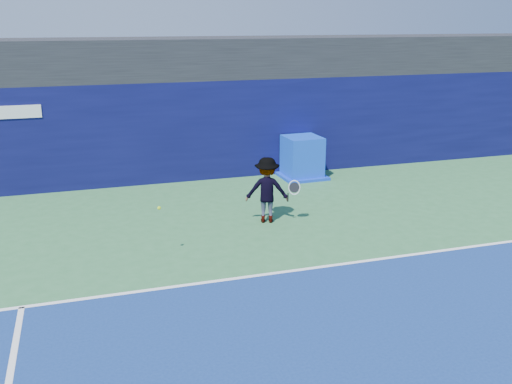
{
  "coord_description": "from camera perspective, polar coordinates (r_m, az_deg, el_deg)",
  "views": [
    {
      "loc": [
        -3.75,
        -6.61,
        4.78
      ],
      "look_at": [
        -0.08,
        5.2,
        1.0
      ],
      "focal_mm": 40.0,
      "sensor_mm": 36.0,
      "label": 1
    }
  ],
  "objects": [
    {
      "name": "baseline",
      "position": [
        11.37,
        3.71,
        -7.86
      ],
      "size": [
        24.0,
        0.1,
        0.01
      ],
      "primitive_type": "cube",
      "color": "white",
      "rests_on": "ground"
    },
    {
      "name": "ground",
      "position": [
        8.98,
        10.78,
        -15.5
      ],
      "size": [
        80.0,
        80.0,
        0.0
      ],
      "primitive_type": "plane",
      "color": "#306B3C",
      "rests_on": "ground"
    },
    {
      "name": "back_wall_assembly",
      "position": [
        17.82,
        -4.86,
        6.33
      ],
      "size": [
        36.0,
        1.03,
        3.0
      ],
      "color": "#0A0C3B",
      "rests_on": "ground"
    },
    {
      "name": "stadium_band",
      "position": [
        18.54,
        -5.7,
        13.26
      ],
      "size": [
        36.0,
        3.0,
        1.2
      ],
      "primitive_type": "cube",
      "color": "black",
      "rests_on": "back_wall_assembly"
    },
    {
      "name": "equipment_cart",
      "position": [
        17.81,
        4.64,
        3.33
      ],
      "size": [
        1.4,
        1.4,
        1.29
      ],
      "color": "#0E3BC6",
      "rests_on": "ground"
    },
    {
      "name": "tennis_player",
      "position": [
        13.77,
        1.11,
        0.21
      ],
      "size": [
        1.33,
        0.89,
        1.61
      ],
      "color": "white",
      "rests_on": "ground"
    },
    {
      "name": "tennis_ball",
      "position": [
        11.74,
        -9.66,
        -1.59
      ],
      "size": [
        0.07,
        0.07,
        0.07
      ],
      "color": "#A8D217",
      "rests_on": "ground"
    }
  ]
}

